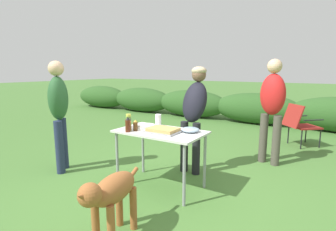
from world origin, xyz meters
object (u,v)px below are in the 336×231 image
at_px(paper_cup_stack, 158,120).
at_px(dog, 111,194).
at_px(ketchup_bottle, 128,122).
at_px(standing_person_in_navy_coat, 59,106).
at_px(plate_stack, 146,126).
at_px(spice_jar, 129,125).
at_px(folding_table, 160,137).
at_px(mixing_bowl, 190,130).
at_px(relish_jar, 129,122).
at_px(standing_person_in_gray_fleece, 272,103).
at_px(beer_bottle, 135,125).
at_px(camp_chair_green_behind_table, 300,123).
at_px(bbq_sauce_bottle, 128,125).
at_px(food_tray, 163,130).
at_px(standing_person_in_dark_puffer, 194,107).

distance_m(paper_cup_stack, dog, 1.48).
bearing_deg(ketchup_bottle, standing_person_in_navy_coat, -165.98).
xyz_separation_m(plate_stack, spice_jar, (-0.07, -0.27, 0.05)).
xyz_separation_m(folding_table, mixing_bowl, (0.35, 0.14, 0.11)).
xyz_separation_m(relish_jar, standing_person_in_gray_fleece, (1.39, 1.79, 0.15)).
distance_m(beer_bottle, camp_chair_green_behind_table, 3.52).
relative_size(paper_cup_stack, bbq_sauce_bottle, 0.83).
bearing_deg(standing_person_in_navy_coat, dog, -153.10).
xyz_separation_m(folding_table, relish_jar, (-0.39, -0.14, 0.17)).
bearing_deg(standing_person_in_gray_fleece, paper_cup_stack, -114.01).
height_order(ketchup_bottle, beer_bottle, beer_bottle).
xyz_separation_m(spice_jar, dog, (0.59, -0.93, -0.37)).
relative_size(folding_table, ketchup_bottle, 7.82).
relative_size(folding_table, beer_bottle, 7.75).
bearing_deg(food_tray, spice_jar, -160.83).
height_order(beer_bottle, standing_person_in_gray_fleece, standing_person_in_gray_fleece).
xyz_separation_m(bbq_sauce_bottle, dog, (0.56, -0.87, -0.38)).
bearing_deg(standing_person_in_navy_coat, bbq_sauce_bottle, -125.91).
relative_size(plate_stack, standing_person_in_gray_fleece, 0.14).
xyz_separation_m(ketchup_bottle, camp_chair_green_behind_table, (1.77, 3.03, -0.34)).
relative_size(standing_person_in_gray_fleece, camp_chair_green_behind_table, 1.99).
relative_size(food_tray, paper_cup_stack, 2.51).
distance_m(standing_person_in_navy_coat, dog, 2.04).
relative_size(food_tray, beer_bottle, 2.80).
xyz_separation_m(bbq_sauce_bottle, spice_jar, (-0.04, 0.06, -0.02)).
bearing_deg(standing_person_in_dark_puffer, spice_jar, -113.64).
relative_size(standing_person_in_dark_puffer, standing_person_in_gray_fleece, 0.93).
bearing_deg(paper_cup_stack, folding_table, -50.76).
distance_m(beer_bottle, standing_person_in_gray_fleece, 2.21).
xyz_separation_m(food_tray, standing_person_in_navy_coat, (-1.62, -0.27, 0.20)).
bearing_deg(standing_person_in_gray_fleece, spice_jar, -109.92).
relative_size(bbq_sauce_bottle, standing_person_in_gray_fleece, 0.12).
distance_m(ketchup_bottle, spice_jar, 0.20).
xyz_separation_m(ketchup_bottle, relish_jar, (0.08, -0.09, 0.03)).
distance_m(paper_cup_stack, standing_person_in_gray_fleece, 1.85).
bearing_deg(beer_bottle, spice_jar, -150.51).
distance_m(folding_table, camp_chair_green_behind_table, 3.25).
height_order(mixing_bowl, standing_person_in_gray_fleece, standing_person_in_gray_fleece).
xyz_separation_m(folding_table, spice_jar, (-0.35, -0.20, 0.15)).
height_order(plate_stack, relish_jar, relish_jar).
distance_m(paper_cup_stack, bbq_sauce_bottle, 0.51).
xyz_separation_m(folding_table, paper_cup_stack, (-0.19, 0.24, 0.16)).
bearing_deg(standing_person_in_gray_fleece, folding_table, -105.04).
relative_size(folding_table, paper_cup_stack, 6.95).
bearing_deg(beer_bottle, paper_cup_stack, 78.60).
distance_m(paper_cup_stack, ketchup_bottle, 0.40).
distance_m(folding_table, beer_bottle, 0.34).
relative_size(mixing_bowl, ketchup_bottle, 1.58).
distance_m(folding_table, mixing_bowl, 0.39).
xyz_separation_m(folding_table, standing_person_in_dark_puffer, (0.10, 0.73, 0.30)).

